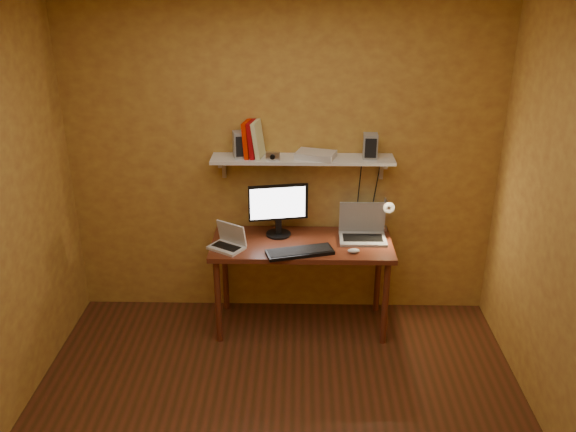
{
  "coord_description": "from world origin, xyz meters",
  "views": [
    {
      "loc": [
        0.14,
        -2.98,
        2.79
      ],
      "look_at": [
        0.05,
        1.18,
        1.01
      ],
      "focal_mm": 38.0,
      "sensor_mm": 36.0,
      "label": 1
    }
  ],
  "objects_px": {
    "mouse": "(354,251)",
    "desk_lamp": "(387,212)",
    "desk": "(302,252)",
    "netbook": "(229,241)",
    "speaker_right": "(370,146)",
    "shelf_camera": "(273,156)",
    "router": "(316,155)",
    "laptop": "(362,229)",
    "monitor": "(278,207)",
    "keyboard": "(300,252)",
    "speaker_left": "(241,144)",
    "wall_shelf": "(303,159)"
  },
  "relations": [
    {
      "from": "laptop",
      "to": "speaker_left",
      "type": "height_order",
      "value": "speaker_left"
    },
    {
      "from": "keyboard",
      "to": "shelf_camera",
      "type": "bearing_deg",
      "value": 107.26
    },
    {
      "from": "speaker_right",
      "to": "router",
      "type": "relative_size",
      "value": 0.66
    },
    {
      "from": "shelf_camera",
      "to": "router",
      "type": "relative_size",
      "value": 0.37
    },
    {
      "from": "desk",
      "to": "netbook",
      "type": "height_order",
      "value": "netbook"
    },
    {
      "from": "netbook",
      "to": "keyboard",
      "type": "height_order",
      "value": "netbook"
    },
    {
      "from": "router",
      "to": "monitor",
      "type": "bearing_deg",
      "value": -168.85
    },
    {
      "from": "speaker_left",
      "to": "speaker_right",
      "type": "bearing_deg",
      "value": -14.11
    },
    {
      "from": "shelf_camera",
      "to": "desk_lamp",
      "type": "bearing_deg",
      "value": 0.55
    },
    {
      "from": "speaker_left",
      "to": "shelf_camera",
      "type": "relative_size",
      "value": 1.86
    },
    {
      "from": "laptop",
      "to": "netbook",
      "type": "bearing_deg",
      "value": -168.49
    },
    {
      "from": "wall_shelf",
      "to": "shelf_camera",
      "type": "distance_m",
      "value": 0.24
    },
    {
      "from": "monitor",
      "to": "laptop",
      "type": "distance_m",
      "value": 0.68
    },
    {
      "from": "wall_shelf",
      "to": "speaker_right",
      "type": "distance_m",
      "value": 0.52
    },
    {
      "from": "monitor",
      "to": "shelf_camera",
      "type": "distance_m",
      "value": 0.42
    },
    {
      "from": "monitor",
      "to": "speaker_left",
      "type": "height_order",
      "value": "speaker_left"
    },
    {
      "from": "mouse",
      "to": "desk_lamp",
      "type": "relative_size",
      "value": 0.24
    },
    {
      "from": "speaker_left",
      "to": "netbook",
      "type": "bearing_deg",
      "value": -119.29
    },
    {
      "from": "laptop",
      "to": "desk_lamp",
      "type": "height_order",
      "value": "desk_lamp"
    },
    {
      "from": "router",
      "to": "laptop",
      "type": "bearing_deg",
      "value": -12.79
    },
    {
      "from": "monitor",
      "to": "speaker_left",
      "type": "distance_m",
      "value": 0.57
    },
    {
      "from": "desk",
      "to": "laptop",
      "type": "xyz_separation_m",
      "value": [
        0.47,
        0.1,
        0.16
      ]
    },
    {
      "from": "wall_shelf",
      "to": "desk",
      "type": "bearing_deg",
      "value": -90.0
    },
    {
      "from": "keyboard",
      "to": "monitor",
      "type": "bearing_deg",
      "value": 101.5
    },
    {
      "from": "netbook",
      "to": "router",
      "type": "height_order",
      "value": "router"
    },
    {
      "from": "desk",
      "to": "router",
      "type": "bearing_deg",
      "value": 61.58
    },
    {
      "from": "wall_shelf",
      "to": "mouse",
      "type": "xyz_separation_m",
      "value": [
        0.39,
        -0.37,
        -0.59
      ]
    },
    {
      "from": "speaker_right",
      "to": "router",
      "type": "bearing_deg",
      "value": -177.69
    },
    {
      "from": "desk",
      "to": "wall_shelf",
      "type": "relative_size",
      "value": 1.0
    },
    {
      "from": "wall_shelf",
      "to": "monitor",
      "type": "relative_size",
      "value": 3.02
    },
    {
      "from": "desk_lamp",
      "to": "shelf_camera",
      "type": "bearing_deg",
      "value": -179.45
    },
    {
      "from": "netbook",
      "to": "wall_shelf",
      "type": "bearing_deg",
      "value": 60.39
    },
    {
      "from": "desk",
      "to": "keyboard",
      "type": "bearing_deg",
      "value": -94.64
    },
    {
      "from": "mouse",
      "to": "desk_lamp",
      "type": "height_order",
      "value": "desk_lamp"
    },
    {
      "from": "desk",
      "to": "keyboard",
      "type": "height_order",
      "value": "keyboard"
    },
    {
      "from": "desk_lamp",
      "to": "speaker_left",
      "type": "distance_m",
      "value": 1.25
    },
    {
      "from": "netbook",
      "to": "router",
      "type": "relative_size",
      "value": 1.08
    },
    {
      "from": "speaker_left",
      "to": "router",
      "type": "bearing_deg",
      "value": -14.42
    },
    {
      "from": "monitor",
      "to": "router",
      "type": "height_order",
      "value": "router"
    },
    {
      "from": "keyboard",
      "to": "speaker_right",
      "type": "distance_m",
      "value": 0.96
    },
    {
      "from": "speaker_right",
      "to": "desk",
      "type": "bearing_deg",
      "value": -157.8
    },
    {
      "from": "monitor",
      "to": "shelf_camera",
      "type": "relative_size",
      "value": 4.32
    },
    {
      "from": "desk",
      "to": "router",
      "type": "distance_m",
      "value": 0.76
    },
    {
      "from": "shelf_camera",
      "to": "mouse",
      "type": "bearing_deg",
      "value": -25.66
    },
    {
      "from": "netbook",
      "to": "shelf_camera",
      "type": "bearing_deg",
      "value": 65.98
    },
    {
      "from": "netbook",
      "to": "speaker_left",
      "type": "height_order",
      "value": "speaker_left"
    },
    {
      "from": "desk",
      "to": "router",
      "type": "relative_size",
      "value": 4.85
    },
    {
      "from": "laptop",
      "to": "mouse",
      "type": "distance_m",
      "value": 0.29
    },
    {
      "from": "desk_lamp",
      "to": "speaker_left",
      "type": "bearing_deg",
      "value": 176.62
    },
    {
      "from": "monitor",
      "to": "desk_lamp",
      "type": "distance_m",
      "value": 0.85
    }
  ]
}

